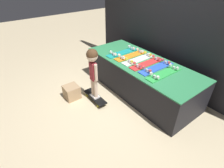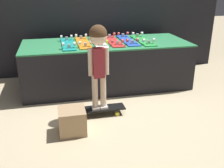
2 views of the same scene
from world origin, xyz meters
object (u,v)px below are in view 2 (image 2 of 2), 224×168
Objects in this scene: child at (98,52)px; storage_box at (72,121)px; skateboard_orange_on_rack at (83,42)px; skateboard_on_floor at (99,109)px; skateboard_teal_on_rack at (68,44)px; skateboard_red_on_rack at (113,41)px; skateboard_green_on_rack at (143,40)px; skateboard_blue_on_rack at (127,40)px; skateboard_white_on_rack at (98,41)px.

storage_box is (-0.35, -0.32, -0.66)m from child.
skateboard_orange_on_rack is 1.43m from storage_box.
skateboard_on_floor is at bearing -86.58° from skateboard_orange_on_rack.
skateboard_teal_on_rack is 0.78× the size of child.
skateboard_teal_on_rack reaches higher than storage_box.
skateboard_orange_on_rack and skateboard_red_on_rack have the same top height.
skateboard_green_on_rack reaches higher than storage_box.
skateboard_on_floor is at bearing -90.73° from child.
storage_box is (-0.97, -1.30, -0.56)m from skateboard_blue_on_rack.
skateboard_orange_on_rack is 0.45m from skateboard_red_on_rack.
skateboard_blue_on_rack reaches higher than storage_box.
skateboard_teal_on_rack is 1.00× the size of skateboard_blue_on_rack.
skateboard_blue_on_rack is (0.67, 0.02, 0.00)m from skateboard_orange_on_rack.
skateboard_red_on_rack is (0.22, -0.00, 0.00)m from skateboard_white_on_rack.
skateboard_orange_on_rack is at bearing 92.69° from child.
skateboard_orange_on_rack is 0.78× the size of child.
skateboard_red_on_rack is 2.73× the size of storage_box.
skateboard_blue_on_rack is at bearing 3.55° from skateboard_teal_on_rack.
skateboard_orange_on_rack is 1.00× the size of skateboard_red_on_rack.
skateboard_on_floor is (0.28, -0.92, -0.62)m from skateboard_teal_on_rack.
skateboard_red_on_rack is 0.23m from skateboard_blue_on_rack.
skateboard_white_on_rack reaches higher than storage_box.
skateboard_white_on_rack is 1.00× the size of skateboard_blue_on_rack.
storage_box is (-0.07, -1.24, -0.56)m from skateboard_teal_on_rack.
skateboard_orange_on_rack is 1.25× the size of skateboard_on_floor.
skateboard_white_on_rack is 0.45m from skateboard_blue_on_rack.
skateboard_white_on_rack is 0.98m from child.
child is (-0.62, -0.97, 0.10)m from skateboard_blue_on_rack.
skateboard_green_on_rack is 1.39m from skateboard_on_floor.
skateboard_blue_on_rack is 0.23m from skateboard_green_on_rack.
skateboard_on_floor is 0.72m from child.
skateboard_blue_on_rack is 2.73× the size of storage_box.
skateboard_teal_on_rack is at bearing 106.31° from child.
skateboard_white_on_rack is 1.00× the size of skateboard_green_on_rack.
skateboard_blue_on_rack is at bearing 1.61° from skateboard_orange_on_rack.
skateboard_green_on_rack is at bearing -3.68° from skateboard_white_on_rack.
skateboard_blue_on_rack is at bearing 3.66° from skateboard_red_on_rack.
skateboard_orange_on_rack is 1.00× the size of skateboard_white_on_rack.
skateboard_blue_on_rack is (0.45, 0.01, 0.00)m from skateboard_white_on_rack.
child is (-0.84, -0.92, 0.10)m from skateboard_green_on_rack.
skateboard_orange_on_rack and skateboard_white_on_rack have the same top height.
skateboard_teal_on_rack is at bearing -170.69° from skateboard_orange_on_rack.
skateboard_red_on_rack is at bearing 67.79° from skateboard_on_floor.
skateboard_green_on_rack is at bearing -13.55° from skateboard_blue_on_rack.
skateboard_orange_on_rack is 1.00× the size of skateboard_green_on_rack.
storage_box is at bearing -138.18° from child.
storage_box is (-1.19, -1.24, -0.56)m from skateboard_green_on_rack.
skateboard_green_on_rack is at bearing -2.25° from skateboard_orange_on_rack.
skateboard_orange_on_rack is at bearing 177.75° from skateboard_green_on_rack.
skateboard_teal_on_rack is at bearing -179.92° from skateboard_green_on_rack.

